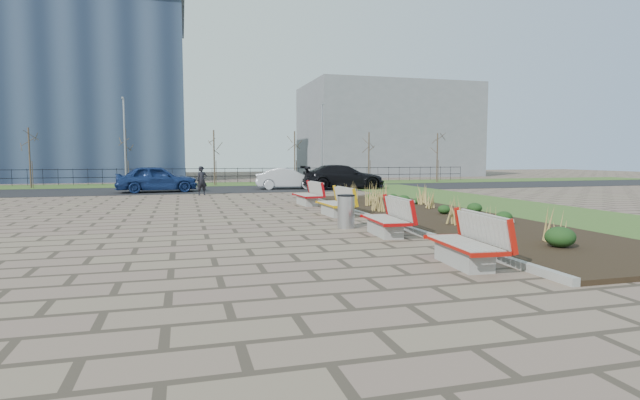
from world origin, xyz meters
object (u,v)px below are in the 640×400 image
object	(u,v)px
bench_d	(307,194)
car_blue	(157,179)
bench_a	(463,241)
lamp_east	(322,144)
car_silver	(287,178)
bench_c	(334,202)
car_black	(343,177)
bench_b	(385,217)
litter_bin	(346,212)
pedestrian	(202,181)
lamp_west	(125,143)

from	to	relation	value
bench_d	car_blue	xyz separation A→B (m)	(-6.72, 9.88, 0.32)
bench_a	lamp_east	xyz separation A→B (m)	(5.00, 28.08, 2.54)
bench_d	car_silver	bearing A→B (deg)	79.68
bench_c	car_silver	xyz separation A→B (m)	(1.35, 14.82, 0.20)
car_blue	car_black	world-z (taller)	car_blue
bench_a	bench_b	world-z (taller)	same
bench_a	car_silver	xyz separation A→B (m)	(1.35, 23.39, 0.20)
bench_d	litter_bin	xyz separation A→B (m)	(-0.57, -7.16, -0.01)
pedestrian	bench_b	bearing A→B (deg)	-91.27
car_black	car_silver	bearing A→B (deg)	79.30
bench_d	lamp_east	xyz separation A→B (m)	(5.00, 15.40, 2.54)
litter_bin	lamp_east	distance (m)	23.39
bench_c	lamp_east	xyz separation A→B (m)	(5.00, 19.50, 2.54)
car_blue	lamp_west	size ratio (longest dim) A/B	0.78
lamp_west	car_blue	bearing A→B (deg)	-67.53
bench_c	lamp_west	xyz separation A→B (m)	(-9.00, 19.50, 2.54)
litter_bin	car_blue	world-z (taller)	car_blue
pedestrian	litter_bin	bearing A→B (deg)	-91.83
bench_d	lamp_west	bearing A→B (deg)	117.14
bench_b	lamp_west	size ratio (longest dim) A/B	0.35
bench_d	car_silver	xyz separation A→B (m)	(1.35, 10.72, 0.20)
bench_b	bench_d	world-z (taller)	same
pedestrian	lamp_east	distance (m)	12.70
litter_bin	lamp_west	size ratio (longest dim) A/B	0.16
bench_d	bench_b	bearing A→B (deg)	-93.16
bench_c	pedestrian	distance (m)	11.85
pedestrian	car_blue	world-z (taller)	car_blue
car_silver	lamp_east	size ratio (longest dim) A/B	0.69
bench_a	bench_d	size ratio (longest dim) A/B	1.00
car_silver	pedestrian	bearing A→B (deg)	129.49
litter_bin	car_silver	size ratio (longest dim) A/B	0.24
bench_d	bench_a	bearing A→B (deg)	-93.16
car_black	lamp_east	bearing A→B (deg)	3.39
car_silver	lamp_west	size ratio (longest dim) A/B	0.69
bench_d	litter_bin	distance (m)	7.19
bench_c	bench_d	xyz separation A→B (m)	(0.00, 4.10, 0.00)
lamp_west	bench_d	bearing A→B (deg)	-59.70
bench_a	lamp_west	size ratio (longest dim) A/B	0.35
bench_a	car_black	world-z (taller)	car_black
car_blue	car_black	xyz separation A→B (m)	(11.57, -0.15, -0.01)
lamp_east	bench_b	bearing A→B (deg)	-101.69
lamp_east	pedestrian	bearing A→B (deg)	-137.57
pedestrian	bench_c	bearing A→B (deg)	-85.42
litter_bin	lamp_west	distance (m)	24.22
bench_a	pedestrian	size ratio (longest dim) A/B	1.31
bench_d	pedestrian	bearing A→B (deg)	118.09
lamp_west	lamp_east	xyz separation A→B (m)	(14.00, 0.00, 0.00)
car_black	pedestrian	bearing A→B (deg)	111.83
bench_a	bench_b	bearing A→B (deg)	94.52
car_silver	lamp_west	xyz separation A→B (m)	(-10.35, 4.69, 2.34)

